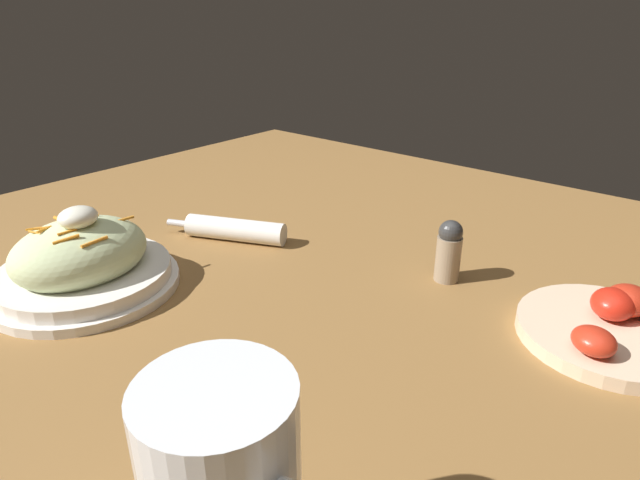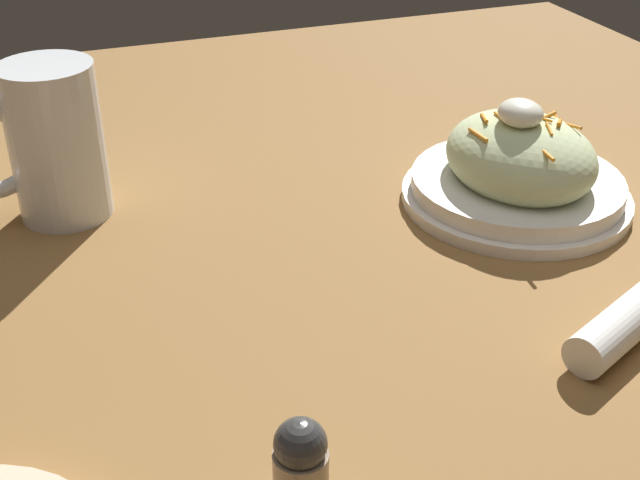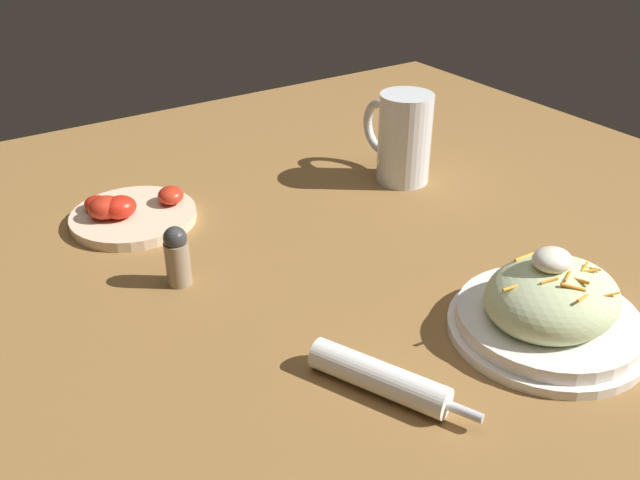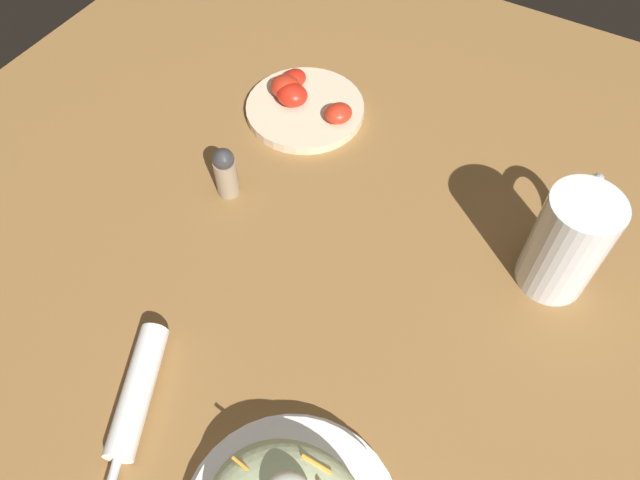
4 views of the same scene
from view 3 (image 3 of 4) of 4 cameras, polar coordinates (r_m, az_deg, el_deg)
ground_plane at (r=0.94m, az=2.94°, el=-1.39°), size 1.43×1.43×0.00m
salad_plate at (r=0.82m, az=18.52°, el=-5.41°), size 0.22×0.22×0.11m
beer_mug at (r=1.15m, az=6.85°, el=8.02°), size 0.09×0.15×0.15m
napkin_roll at (r=0.72m, az=5.02°, el=-11.32°), size 0.10×0.18×0.03m
tomato_plate at (r=1.06m, az=-15.46°, el=2.16°), size 0.19×0.19×0.05m
salt_shaker at (r=0.88m, az=-11.77°, el=-1.26°), size 0.03×0.03×0.08m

